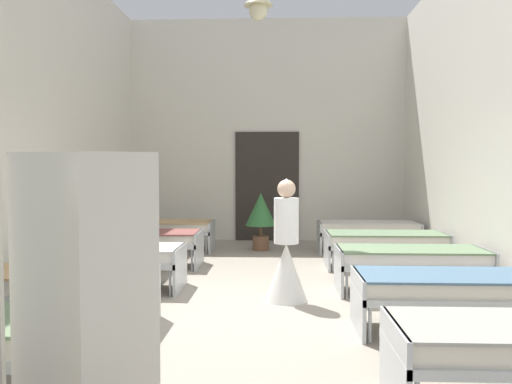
{
  "coord_description": "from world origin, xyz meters",
  "views": [
    {
      "loc": [
        0.26,
        -5.99,
        1.61
      ],
      "look_at": [
        0.0,
        -0.06,
        1.34
      ],
      "focal_mm": 36.83,
      "sensor_mm": 36.0,
      "label": 1
    }
  ],
  "objects_px": {
    "potted_plant": "(261,213)",
    "bed_left_row_2": "(58,284)",
    "bed_left_row_5": "(164,228)",
    "bed_right_row_5": "(368,229)",
    "nurse_near_aisle": "(286,257)",
    "bed_right_row_3": "(411,259)",
    "bed_left_row_3": "(110,256)",
    "privacy_screen": "(46,307)",
    "bed_right_row_2": "(453,288)",
    "bed_left_row_4": "(143,239)",
    "bed_right_row_4": "(385,241)"
  },
  "relations": [
    {
      "from": "bed_right_row_2",
      "to": "nurse_near_aisle",
      "type": "bearing_deg",
      "value": 144.7
    },
    {
      "from": "bed_right_row_2",
      "to": "bed_left_row_5",
      "type": "distance_m",
      "value": 6.31
    },
    {
      "from": "bed_left_row_3",
      "to": "bed_left_row_5",
      "type": "distance_m",
      "value": 3.28
    },
    {
      "from": "bed_right_row_2",
      "to": "bed_right_row_3",
      "type": "height_order",
      "value": "same"
    },
    {
      "from": "potted_plant",
      "to": "bed_left_row_2",
      "type": "bearing_deg",
      "value": -110.43
    },
    {
      "from": "bed_right_row_3",
      "to": "potted_plant",
      "type": "xyz_separation_m",
      "value": [
        -2.06,
        3.4,
        0.29
      ]
    },
    {
      "from": "nurse_near_aisle",
      "to": "bed_right_row_5",
      "type": "bearing_deg",
      "value": -157.49
    },
    {
      "from": "bed_right_row_3",
      "to": "bed_left_row_5",
      "type": "bearing_deg",
      "value": 140.19
    },
    {
      "from": "bed_right_row_4",
      "to": "privacy_screen",
      "type": "height_order",
      "value": "privacy_screen"
    },
    {
      "from": "bed_right_row_5",
      "to": "nurse_near_aisle",
      "type": "height_order",
      "value": "nurse_near_aisle"
    },
    {
      "from": "bed_left_row_4",
      "to": "bed_left_row_5",
      "type": "height_order",
      "value": "same"
    },
    {
      "from": "bed_left_row_5",
      "to": "privacy_screen",
      "type": "height_order",
      "value": "privacy_screen"
    },
    {
      "from": "bed_right_row_3",
      "to": "bed_left_row_5",
      "type": "relative_size",
      "value": 1.0
    },
    {
      "from": "bed_right_row_2",
      "to": "nurse_near_aisle",
      "type": "height_order",
      "value": "nurse_near_aisle"
    },
    {
      "from": "bed_left_row_2",
      "to": "bed_left_row_3",
      "type": "bearing_deg",
      "value": 90.0
    },
    {
      "from": "potted_plant",
      "to": "bed_left_row_3",
      "type": "bearing_deg",
      "value": -118.92
    },
    {
      "from": "bed_right_row_5",
      "to": "nurse_near_aisle",
      "type": "bearing_deg",
      "value": -113.21
    },
    {
      "from": "potted_plant",
      "to": "bed_right_row_2",
      "type": "bearing_deg",
      "value": -67.74
    },
    {
      "from": "bed_left_row_3",
      "to": "bed_right_row_4",
      "type": "xyz_separation_m",
      "value": [
        3.94,
        1.64,
        0.0
      ]
    },
    {
      "from": "bed_right_row_3",
      "to": "privacy_screen",
      "type": "relative_size",
      "value": 1.12
    },
    {
      "from": "bed_left_row_2",
      "to": "bed_right_row_3",
      "type": "height_order",
      "value": "same"
    },
    {
      "from": "bed_left_row_4",
      "to": "nurse_near_aisle",
      "type": "bearing_deg",
      "value": -42.65
    },
    {
      "from": "bed_right_row_2",
      "to": "bed_left_row_4",
      "type": "distance_m",
      "value": 5.13
    },
    {
      "from": "bed_left_row_3",
      "to": "bed_right_row_5",
      "type": "height_order",
      "value": "same"
    },
    {
      "from": "bed_left_row_2",
      "to": "bed_right_row_4",
      "type": "height_order",
      "value": "same"
    },
    {
      "from": "bed_right_row_2",
      "to": "potted_plant",
      "type": "height_order",
      "value": "potted_plant"
    },
    {
      "from": "bed_right_row_3",
      "to": "privacy_screen",
      "type": "xyz_separation_m",
      "value": [
        -2.99,
        -4.01,
        0.41
      ]
    },
    {
      "from": "nurse_near_aisle",
      "to": "potted_plant",
      "type": "height_order",
      "value": "nurse_near_aisle"
    },
    {
      "from": "bed_left_row_2",
      "to": "privacy_screen",
      "type": "xyz_separation_m",
      "value": [
        0.95,
        -2.37,
        0.41
      ]
    },
    {
      "from": "bed_right_row_2",
      "to": "bed_left_row_2",
      "type": "bearing_deg",
      "value": 180.0
    },
    {
      "from": "bed_left_row_3",
      "to": "bed_left_row_5",
      "type": "relative_size",
      "value": 1.0
    },
    {
      "from": "bed_left_row_5",
      "to": "bed_right_row_2",
      "type": "bearing_deg",
      "value": -51.35
    },
    {
      "from": "bed_left_row_2",
      "to": "nurse_near_aisle",
      "type": "distance_m",
      "value": 2.59
    },
    {
      "from": "bed_right_row_4",
      "to": "bed_left_row_2",
      "type": "bearing_deg",
      "value": -140.19
    },
    {
      "from": "bed_right_row_4",
      "to": "bed_left_row_4",
      "type": "bearing_deg",
      "value": 180.0
    },
    {
      "from": "bed_left_row_2",
      "to": "bed_left_row_5",
      "type": "height_order",
      "value": "same"
    },
    {
      "from": "bed_left_row_4",
      "to": "bed_right_row_5",
      "type": "relative_size",
      "value": 1.0
    },
    {
      "from": "bed_right_row_2",
      "to": "bed_right_row_3",
      "type": "relative_size",
      "value": 1.0
    },
    {
      "from": "bed_right_row_3",
      "to": "bed_right_row_5",
      "type": "relative_size",
      "value": 1.0
    },
    {
      "from": "bed_right_row_4",
      "to": "potted_plant",
      "type": "relative_size",
      "value": 1.7
    },
    {
      "from": "bed_left_row_4",
      "to": "bed_right_row_4",
      "type": "bearing_deg",
      "value": 0.0
    },
    {
      "from": "bed_left_row_3",
      "to": "bed_right_row_4",
      "type": "relative_size",
      "value": 1.0
    },
    {
      "from": "bed_left_row_4",
      "to": "bed_left_row_5",
      "type": "distance_m",
      "value": 1.64
    },
    {
      "from": "privacy_screen",
      "to": "bed_left_row_5",
      "type": "bearing_deg",
      "value": 91.3
    },
    {
      "from": "bed_left_row_2",
      "to": "bed_right_row_2",
      "type": "bearing_deg",
      "value": 0.0
    },
    {
      "from": "bed_left_row_2",
      "to": "bed_left_row_3",
      "type": "relative_size",
      "value": 1.0
    },
    {
      "from": "bed_left_row_5",
      "to": "potted_plant",
      "type": "bearing_deg",
      "value": 3.45
    },
    {
      "from": "bed_right_row_5",
      "to": "bed_left_row_4",
      "type": "bearing_deg",
      "value": -157.38
    },
    {
      "from": "bed_right_row_2",
      "to": "bed_left_row_4",
      "type": "bearing_deg",
      "value": 140.19
    },
    {
      "from": "bed_right_row_3",
      "to": "potted_plant",
      "type": "distance_m",
      "value": 3.98
    }
  ]
}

